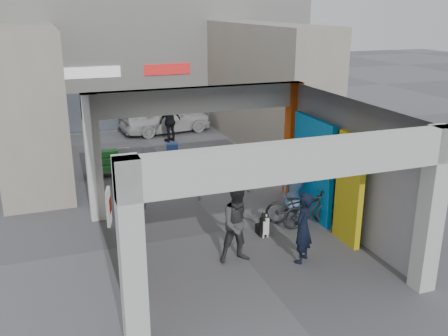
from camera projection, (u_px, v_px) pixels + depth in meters
name	position (u px, v px, depth m)	size (l,w,h in m)	color
ground	(223.00, 231.00, 13.15)	(90.00, 90.00, 0.00)	#5C5D62
arcade_canopy	(256.00, 154.00, 11.87)	(6.40, 6.45, 6.40)	beige
far_building	(127.00, 41.00, 24.42)	(18.00, 4.08, 8.00)	white
plaza_bldg_left	(32.00, 99.00, 17.62)	(2.00, 9.00, 5.00)	#A29986
plaza_bldg_right	(264.00, 86.00, 20.53)	(2.00, 9.00, 5.00)	#A29986
bollard_left	(144.00, 193.00, 14.49)	(0.09, 0.09, 0.98)	#979AA0
bollard_center	(199.00, 187.00, 15.12)	(0.09, 0.09, 0.84)	#979AA0
bollard_right	(249.00, 177.00, 15.77)	(0.09, 0.09, 0.98)	#979AA0
advert_board_near	(138.00, 288.00, 9.58)	(0.21, 0.55, 1.00)	white
advert_board_far	(109.00, 206.00, 13.45)	(0.20, 0.55, 1.00)	white
cafe_set	(133.00, 169.00, 17.10)	(1.58, 1.28, 0.96)	#B1B1B6
produce_stand	(106.00, 166.00, 17.31)	(1.31, 0.71, 0.86)	black
crate_stack	(172.00, 150.00, 19.45)	(0.52, 0.44, 0.56)	#18551D
border_collie	(264.00, 226.00, 12.82)	(0.26, 0.50, 0.69)	black
man_with_dog	(303.00, 228.00, 11.37)	(0.61, 0.40, 1.68)	black
man_back_turned	(239.00, 224.00, 11.36)	(0.90, 0.70, 1.86)	#414144
man_elderly	(295.00, 187.00, 14.14)	(0.75, 0.49, 1.53)	#628DC0
man_crates	(170.00, 121.00, 21.53)	(1.07, 0.45, 1.83)	black
bicycle_front	(300.00, 206.00, 13.51)	(0.67, 1.92, 1.01)	black
bicycle_rear	(311.00, 209.00, 13.29)	(0.47, 1.65, 0.99)	black
white_van	(166.00, 118.00, 23.12)	(1.67, 4.14, 1.41)	silver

